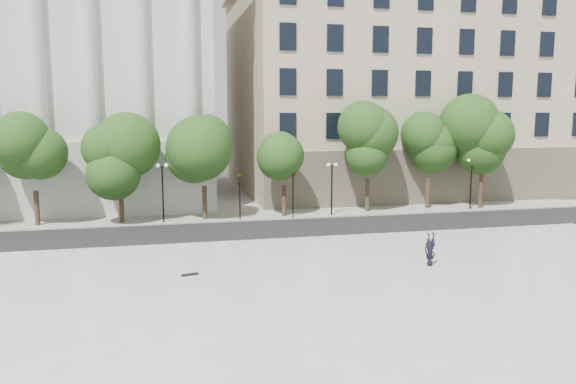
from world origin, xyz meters
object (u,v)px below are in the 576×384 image
at_px(traffic_light_east, 293,172).
at_px(person_lying, 430,261).
at_px(traffic_light_west, 240,172).
at_px(skateboard, 190,275).

xyz_separation_m(traffic_light_east, person_lying, (3.46, -16.15, -2.99)).
distance_m(traffic_light_west, person_lying, 18.11).
xyz_separation_m(person_lying, skateboard, (-12.16, 0.98, -0.19)).
distance_m(person_lying, skateboard, 12.20).
bearing_deg(traffic_light_east, person_lying, -77.91).
relative_size(traffic_light_west, skateboard, 5.07).
bearing_deg(person_lying, skateboard, 169.57).
relative_size(traffic_light_west, person_lying, 2.48).
bearing_deg(skateboard, person_lying, -18.98).
bearing_deg(skateboard, traffic_light_west, 58.92).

